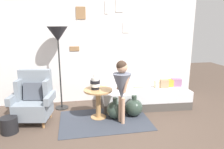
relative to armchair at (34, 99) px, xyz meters
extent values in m
plane|color=#4C3D33|center=(1.34, -0.98, -0.44)|extent=(12.00, 12.00, 0.00)
cube|color=silver|center=(1.34, 0.97, 0.86)|extent=(4.80, 0.10, 2.60)
cube|color=white|center=(1.84, 0.91, 1.77)|extent=(0.18, 0.02, 0.27)
cube|color=#606059|center=(1.84, 0.91, 1.77)|extent=(0.14, 0.01, 0.21)
cube|color=white|center=(2.01, 0.91, 1.29)|extent=(0.17, 0.02, 0.24)
cube|color=#A1A196|center=(2.01, 0.91, 1.29)|extent=(0.13, 0.01, 0.18)
cube|color=white|center=(1.55, 0.91, 1.73)|extent=(0.08, 0.02, 0.27)
cube|color=#9A9A91|center=(1.55, 0.91, 1.73)|extent=(0.06, 0.01, 0.21)
cube|color=olive|center=(0.80, 0.91, 0.82)|extent=(0.22, 0.02, 0.10)
cube|color=gray|center=(0.80, 0.91, 0.82)|extent=(0.17, 0.01, 0.08)
cube|color=olive|center=(0.97, 0.91, 1.60)|extent=(0.21, 0.02, 0.27)
cube|color=#AFAFA2|center=(0.97, 0.91, 1.60)|extent=(0.17, 0.01, 0.21)
cube|color=#333842|center=(1.30, -0.25, -0.43)|extent=(1.69, 1.14, 0.01)
cylinder|color=#9E7042|center=(-0.29, -0.25, -0.38)|extent=(0.04, 0.04, 0.12)
cylinder|color=#9E7042|center=(0.18, -0.33, -0.38)|extent=(0.04, 0.04, 0.12)
cylinder|color=#9E7042|center=(-0.21, 0.19, -0.38)|extent=(0.04, 0.04, 0.12)
cylinder|color=#9E7042|center=(0.26, 0.11, -0.38)|extent=(0.04, 0.04, 0.12)
cube|color=gray|center=(-0.01, -0.07, -0.17)|extent=(0.69, 0.66, 0.30)
cube|color=gray|center=(0.03, 0.16, 0.26)|extent=(0.62, 0.25, 0.55)
cube|color=gray|center=(-0.25, 0.07, 0.17)|extent=(0.13, 0.32, 0.39)
cube|color=gray|center=(0.26, -0.02, 0.17)|extent=(0.13, 0.32, 0.39)
cube|color=gray|center=(-0.34, -0.03, 0.05)|extent=(0.18, 0.51, 0.14)
cube|color=gray|center=(0.31, -0.15, 0.05)|extent=(0.18, 0.51, 0.14)
cube|color=#474C56|center=(0.01, 0.03, 0.14)|extent=(0.38, 0.23, 0.33)
cube|color=#4C4742|center=(2.31, 0.35, -0.35)|extent=(1.95, 0.92, 0.18)
cube|color=silver|center=(2.31, 0.35, -0.15)|extent=(1.95, 0.92, 0.22)
cube|color=gray|center=(3.08, 0.38, 0.05)|extent=(0.24, 0.16, 0.18)
cube|color=orange|center=(2.93, 0.39, 0.04)|extent=(0.22, 0.13, 0.16)
cube|color=tan|center=(2.76, 0.32, 0.06)|extent=(0.19, 0.15, 0.19)
cube|color=beige|center=(2.64, 0.38, 0.04)|extent=(0.19, 0.12, 0.16)
cylinder|color=tan|center=(1.20, -0.10, -0.43)|extent=(0.31, 0.31, 0.02)
cylinder|color=tan|center=(1.20, -0.10, -0.15)|extent=(0.10, 0.10, 0.54)
cylinder|color=tan|center=(1.20, -0.10, 0.13)|extent=(0.56, 0.56, 0.03)
cylinder|color=black|center=(1.15, -0.08, 0.18)|extent=(0.15, 0.15, 0.06)
cylinder|color=white|center=(1.15, -0.08, 0.24)|extent=(0.19, 0.19, 0.06)
cylinder|color=black|center=(1.15, -0.08, 0.30)|extent=(0.19, 0.19, 0.06)
cylinder|color=white|center=(1.15, -0.08, 0.36)|extent=(0.15, 0.15, 0.06)
cylinder|color=white|center=(1.15, -0.08, 0.41)|extent=(0.07, 0.07, 0.06)
cylinder|color=black|center=(0.47, 0.54, -0.43)|extent=(0.28, 0.28, 0.02)
cylinder|color=black|center=(0.47, 0.54, 0.41)|extent=(0.03, 0.03, 1.66)
cone|color=#232328|center=(0.47, 0.54, 1.17)|extent=(0.42, 0.42, 0.30)
cylinder|color=tan|center=(1.61, -0.45, -0.19)|extent=(0.07, 0.07, 0.50)
cylinder|color=tan|center=(1.58, -0.35, -0.19)|extent=(0.07, 0.07, 0.50)
cone|color=slate|center=(1.60, -0.40, 0.27)|extent=(0.34, 0.34, 0.48)
cylinder|color=slate|center=(1.60, -0.40, 0.43)|extent=(0.17, 0.17, 0.18)
cylinder|color=tan|center=(1.65, -0.51, 0.34)|extent=(0.14, 0.09, 0.32)
cylinder|color=tan|center=(1.58, -0.28, 0.34)|extent=(0.14, 0.09, 0.32)
sphere|color=tan|center=(1.60, -0.40, 0.62)|extent=(0.20, 0.20, 0.20)
sphere|color=#38281E|center=(1.59, -0.40, 0.65)|extent=(0.19, 0.19, 0.19)
cube|color=gray|center=(2.19, 0.44, -0.02)|extent=(0.25, 0.21, 0.03)
sphere|color=#2D3D33|center=(1.52, -0.18, -0.27)|extent=(0.34, 0.34, 0.34)
cylinder|color=#2D3D33|center=(1.52, -0.18, -0.06)|extent=(0.10, 0.10, 0.09)
sphere|color=#2D3D33|center=(1.91, -0.15, -0.26)|extent=(0.35, 0.35, 0.35)
cylinder|color=#2D3D33|center=(1.91, -0.15, -0.05)|extent=(0.10, 0.10, 0.09)
cylinder|color=black|center=(-0.36, -0.40, -0.30)|extent=(0.28, 0.28, 0.28)
camera|label=1|loc=(0.74, -3.92, 1.37)|focal=33.62mm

